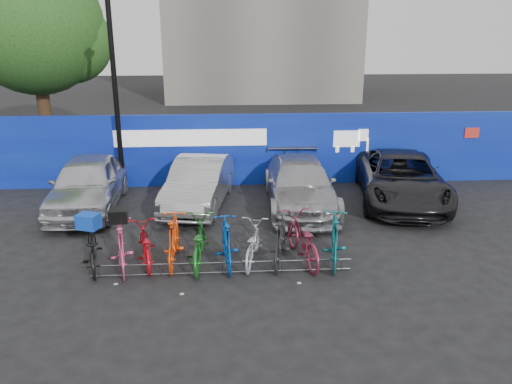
{
  "coord_description": "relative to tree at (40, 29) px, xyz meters",
  "views": [
    {
      "loc": [
        0.11,
        -10.3,
        5.01
      ],
      "look_at": [
        0.9,
        2.0,
        1.01
      ],
      "focal_mm": 35.0,
      "sensor_mm": 36.0,
      "label": 1
    }
  ],
  "objects": [
    {
      "name": "cargo_crate",
      "position": [
        3.92,
        -10.14,
        -3.97
      ],
      "size": [
        0.54,
        0.48,
        0.32
      ],
      "primitive_type": "cube",
      "rotation": [
        0.0,
        0.0,
        -0.34
      ],
      "color": "#1141BC",
      "rests_on": "bike_0"
    },
    {
      "name": "lamppost",
      "position": [
        3.57,
        -4.66,
        -1.8
      ],
      "size": [
        0.25,
        0.5,
        6.11
      ],
      "color": "black",
      "rests_on": "ground"
    },
    {
      "name": "hoarding",
      "position": [
        6.78,
        -4.06,
        -3.86
      ],
      "size": [
        22.0,
        0.18,
        2.4
      ],
      "color": "#0B199C",
      "rests_on": "ground"
    },
    {
      "name": "bike_9",
      "position": [
        9.29,
        -10.25,
        -4.49
      ],
      "size": [
        0.9,
        1.98,
        1.15
      ],
      "primitive_type": "imported",
      "rotation": [
        0.0,
        0.0,
        2.95
      ],
      "color": "#0F656B",
      "rests_on": "ground"
    },
    {
      "name": "car_0",
      "position": [
        2.88,
        -6.2,
        -4.29
      ],
      "size": [
        1.99,
        4.61,
        1.55
      ],
      "primitive_type": "imported",
      "rotation": [
        0.0,
        0.0,
        0.03
      ],
      "color": "silver",
      "rests_on": "ground"
    },
    {
      "name": "car_1",
      "position": [
        6.11,
        -6.12,
        -4.37
      ],
      "size": [
        2.18,
        4.44,
        1.4
      ],
      "primitive_type": "imported",
      "rotation": [
        0.0,
        0.0,
        -0.17
      ],
      "color": "#9E9FA2",
      "rests_on": "ground"
    },
    {
      "name": "bike_3",
      "position": [
        5.71,
        -10.04,
        -4.5
      ],
      "size": [
        0.56,
        1.89,
        1.13
      ],
      "primitive_type": "imported",
      "rotation": [
        0.0,
        0.0,
        3.13
      ],
      "color": "#FF4910",
      "rests_on": "ground"
    },
    {
      "name": "bike_4",
      "position": [
        6.25,
        -10.12,
        -4.54
      ],
      "size": [
        0.75,
        2.02,
        1.05
      ],
      "primitive_type": "imported",
      "rotation": [
        0.0,
        0.0,
        3.11
      ],
      "color": "#1B6A1F",
      "rests_on": "ground"
    },
    {
      "name": "car_2",
      "position": [
        9.08,
        -6.43,
        -4.37
      ],
      "size": [
        2.11,
        4.86,
        1.39
      ],
      "primitive_type": "imported",
      "rotation": [
        0.0,
        0.0,
        -0.03
      ],
      "color": "#A9A8AE",
      "rests_on": "ground"
    },
    {
      "name": "bike_1",
      "position": [
        4.59,
        -10.24,
        -4.52
      ],
      "size": [
        0.91,
        1.91,
        1.11
      ],
      "primitive_type": "imported",
      "rotation": [
        0.0,
        0.0,
        3.37
      ],
      "color": "#E7528F",
      "rests_on": "ground"
    },
    {
      "name": "bike_2",
      "position": [
        5.07,
        -10.04,
        -4.61
      ],
      "size": [
        0.98,
        1.83,
        0.91
      ],
      "primitive_type": "imported",
      "rotation": [
        0.0,
        0.0,
        3.37
      ],
      "color": "red",
      "rests_on": "ground"
    },
    {
      "name": "ground",
      "position": [
        6.77,
        -10.06,
        -5.07
      ],
      "size": [
        100.0,
        100.0,
        0.0
      ],
      "primitive_type": "plane",
      "color": "black",
      "rests_on": "ground"
    },
    {
      "name": "bike_8",
      "position": [
        8.58,
        -10.1,
        -4.53
      ],
      "size": [
        1.08,
        2.14,
        1.07
      ],
      "primitive_type": "imported",
      "rotation": [
        0.0,
        0.0,
        3.33
      ],
      "color": "maroon",
      "rests_on": "ground"
    },
    {
      "name": "tree",
      "position": [
        0.0,
        0.0,
        0.0
      ],
      "size": [
        5.4,
        5.2,
        7.8
      ],
      "color": "#382314",
      "rests_on": "ground"
    },
    {
      "name": "bike_0",
      "position": [
        3.92,
        -10.14,
        -4.6
      ],
      "size": [
        1.06,
        1.88,
        0.94
      ],
      "primitive_type": "imported",
      "rotation": [
        0.0,
        0.0,
        3.4
      ],
      "color": "black",
      "rests_on": "ground"
    },
    {
      "name": "bike_7",
      "position": [
        8.08,
        -10.17,
        -4.53
      ],
      "size": [
        0.9,
        1.88,
        1.09
      ],
      "primitive_type": "imported",
      "rotation": [
        0.0,
        0.0,
        2.91
      ],
      "color": "#232426",
      "rests_on": "ground"
    },
    {
      "name": "bike_rack",
      "position": [
        6.77,
        -10.66,
        -4.91
      ],
      "size": [
        5.6,
        0.03,
        0.3
      ],
      "color": "#595B60",
      "rests_on": "ground"
    },
    {
      "name": "bike_6",
      "position": [
        7.45,
        -10.11,
        -4.61
      ],
      "size": [
        0.96,
        1.83,
        0.91
      ],
      "primitive_type": "imported",
      "rotation": [
        0.0,
        0.0,
        2.93
      ],
      "color": "#B1B5B9",
      "rests_on": "ground"
    },
    {
      "name": "bike_5",
      "position": [
        6.88,
        -10.21,
        -4.52
      ],
      "size": [
        0.66,
        1.85,
        1.09
      ],
      "primitive_type": "imported",
      "rotation": [
        0.0,
        0.0,
        3.22
      ],
      "color": "#0A49A8",
      "rests_on": "ground"
    },
    {
      "name": "car_3",
      "position": [
        12.22,
        -6.12,
        -4.34
      ],
      "size": [
        3.31,
        5.59,
        1.46
      ],
      "primitive_type": "imported",
      "rotation": [
        0.0,
        0.0,
        -0.18
      ],
      "color": "black",
      "rests_on": "ground"
    },
    {
      "name": "cargo_topcase",
      "position": [
        4.59,
        -10.24,
        -3.82
      ],
      "size": [
        0.41,
        0.38,
        0.28
      ],
      "primitive_type": "cube",
      "rotation": [
        0.0,
        0.0,
        0.08
      ],
      "color": "black",
      "rests_on": "bike_1"
    }
  ]
}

